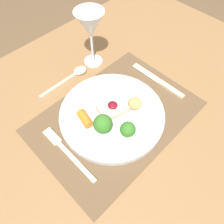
% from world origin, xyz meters
% --- Properties ---
extents(ground_plane, '(8.00, 8.00, 0.00)m').
position_xyz_m(ground_plane, '(0.00, 0.00, 0.00)').
color(ground_plane, brown).
extents(dining_table, '(1.29, 0.92, 0.76)m').
position_xyz_m(dining_table, '(0.00, 0.00, 0.66)').
color(dining_table, olive).
rests_on(dining_table, ground_plane).
extents(placemat, '(0.46, 0.32, 0.00)m').
position_xyz_m(placemat, '(0.00, 0.00, 0.76)').
color(placemat, brown).
rests_on(placemat, dining_table).
extents(dinner_plate, '(0.30, 0.30, 0.08)m').
position_xyz_m(dinner_plate, '(-0.01, 0.00, 0.77)').
color(dinner_plate, silver).
rests_on(dinner_plate, placemat).
extents(fork, '(0.02, 0.20, 0.01)m').
position_xyz_m(fork, '(-0.17, 0.02, 0.76)').
color(fork, beige).
rests_on(fork, placemat).
extents(knife, '(0.02, 0.20, 0.01)m').
position_xyz_m(knife, '(0.19, -0.01, 0.76)').
color(knife, beige).
rests_on(knife, placemat).
extents(spoon, '(0.18, 0.04, 0.01)m').
position_xyz_m(spoon, '(0.02, 0.21, 0.76)').
color(spoon, beige).
rests_on(spoon, dining_table).
extents(wine_glass_near, '(0.09, 0.09, 0.19)m').
position_xyz_m(wine_glass_near, '(0.11, 0.21, 0.90)').
color(wine_glass_near, white).
rests_on(wine_glass_near, dining_table).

